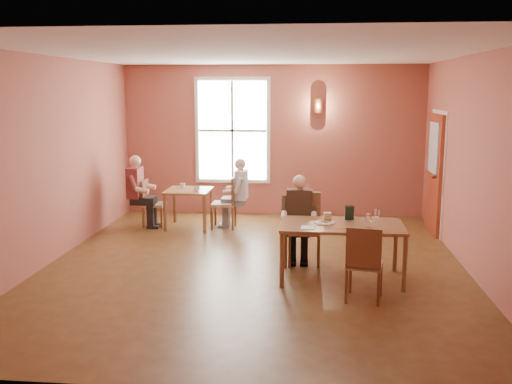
# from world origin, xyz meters

# --- Properties ---
(ground) EXTENTS (6.00, 7.00, 0.01)m
(ground) POSITION_xyz_m (0.00, 0.00, 0.00)
(ground) COLOR brown
(ground) RESTS_ON ground
(wall_back) EXTENTS (6.00, 0.04, 3.00)m
(wall_back) POSITION_xyz_m (0.00, 3.50, 1.50)
(wall_back) COLOR brown
(wall_back) RESTS_ON ground
(wall_front) EXTENTS (6.00, 0.04, 3.00)m
(wall_front) POSITION_xyz_m (0.00, -3.50, 1.50)
(wall_front) COLOR brown
(wall_front) RESTS_ON ground
(wall_left) EXTENTS (0.04, 7.00, 3.00)m
(wall_left) POSITION_xyz_m (-3.00, 0.00, 1.50)
(wall_left) COLOR brown
(wall_left) RESTS_ON ground
(wall_right) EXTENTS (0.04, 7.00, 3.00)m
(wall_right) POSITION_xyz_m (3.00, 0.00, 1.50)
(wall_right) COLOR brown
(wall_right) RESTS_ON ground
(ceiling) EXTENTS (6.00, 7.00, 0.04)m
(ceiling) POSITION_xyz_m (0.00, 0.00, 3.00)
(ceiling) COLOR white
(ceiling) RESTS_ON wall_back
(window) EXTENTS (1.36, 0.10, 1.96)m
(window) POSITION_xyz_m (-0.80, 3.45, 1.70)
(window) COLOR white
(window) RESTS_ON wall_back
(door) EXTENTS (0.12, 1.04, 2.10)m
(door) POSITION_xyz_m (2.94, 2.30, 1.05)
(door) COLOR maroon
(door) RESTS_ON ground
(wall_sconce) EXTENTS (0.16, 0.16, 0.28)m
(wall_sconce) POSITION_xyz_m (0.90, 3.40, 2.20)
(wall_sconce) COLOR brown
(wall_sconce) RESTS_ON wall_back
(main_table) EXTENTS (1.62, 0.91, 0.76)m
(main_table) POSITION_xyz_m (1.21, -0.47, 0.38)
(main_table) COLOR brown
(main_table) RESTS_ON ground
(chair_diner_main) EXTENTS (0.46, 0.46, 1.03)m
(chair_diner_main) POSITION_xyz_m (0.71, 0.18, 0.52)
(chair_diner_main) COLOR brown
(chair_diner_main) RESTS_ON ground
(diner_main) EXTENTS (0.49, 0.49, 1.23)m
(diner_main) POSITION_xyz_m (0.71, 0.15, 0.62)
(diner_main) COLOR #2F2319
(diner_main) RESTS_ON ground
(chair_empty) EXTENTS (0.48, 0.48, 0.93)m
(chair_empty) POSITION_xyz_m (1.46, -1.21, 0.47)
(chair_empty) COLOR brown
(chair_empty) RESTS_ON ground
(plate_food) EXTENTS (0.28, 0.28, 0.04)m
(plate_food) POSITION_xyz_m (0.98, -0.44, 0.78)
(plate_food) COLOR white
(plate_food) RESTS_ON main_table
(sandwich) EXTENTS (0.11, 0.10, 0.11)m
(sandwich) POSITION_xyz_m (1.02, -0.38, 0.82)
(sandwich) COLOR tan
(sandwich) RESTS_ON main_table
(goblet_a) EXTENTS (0.10, 0.10, 0.20)m
(goblet_a) POSITION_xyz_m (1.68, -0.33, 0.86)
(goblet_a) COLOR white
(goblet_a) RESTS_ON main_table
(goblet_c) EXTENTS (0.10, 0.10, 0.20)m
(goblet_c) POSITION_xyz_m (1.54, -0.63, 0.86)
(goblet_c) COLOR silver
(goblet_c) RESTS_ON main_table
(menu_stand) EXTENTS (0.13, 0.09, 0.20)m
(menu_stand) POSITION_xyz_m (1.32, -0.21, 0.86)
(menu_stand) COLOR black
(menu_stand) RESTS_ON main_table
(knife) EXTENTS (0.21, 0.08, 0.00)m
(knife) POSITION_xyz_m (1.17, -0.75, 0.76)
(knife) COLOR white
(knife) RESTS_ON main_table
(napkin) EXTENTS (0.20, 0.20, 0.01)m
(napkin) POSITION_xyz_m (0.77, -0.72, 0.76)
(napkin) COLOR white
(napkin) RESTS_ON main_table
(second_table) EXTENTS (0.80, 0.80, 0.70)m
(second_table) POSITION_xyz_m (-1.45, 2.23, 0.35)
(second_table) COLOR brown
(second_table) RESTS_ON ground
(chair_diner_white) EXTENTS (0.42, 0.42, 0.95)m
(chair_diner_white) POSITION_xyz_m (-0.80, 2.23, 0.47)
(chair_diner_white) COLOR #613216
(chair_diner_white) RESTS_ON ground
(diner_white) EXTENTS (0.49, 0.49, 1.23)m
(diner_white) POSITION_xyz_m (-0.77, 2.23, 0.62)
(diner_white) COLOR silver
(diner_white) RESTS_ON ground
(chair_diner_maroon) EXTENTS (0.38, 0.38, 0.87)m
(chair_diner_maroon) POSITION_xyz_m (-2.10, 2.23, 0.43)
(chair_diner_maroon) COLOR #532F1D
(chair_diner_maroon) RESTS_ON ground
(diner_maroon) EXTENTS (0.52, 0.52, 1.29)m
(diner_maroon) POSITION_xyz_m (-2.13, 2.23, 0.65)
(diner_maroon) COLOR #4D1821
(diner_maroon) RESTS_ON ground
(cup_a) EXTENTS (0.14, 0.14, 0.09)m
(cup_a) POSITION_xyz_m (-1.27, 2.10, 0.75)
(cup_a) COLOR silver
(cup_a) RESTS_ON second_table
(cup_b) EXTENTS (0.13, 0.13, 0.10)m
(cup_b) POSITION_xyz_m (-1.59, 2.36, 0.75)
(cup_b) COLOR white
(cup_b) RESTS_ON second_table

